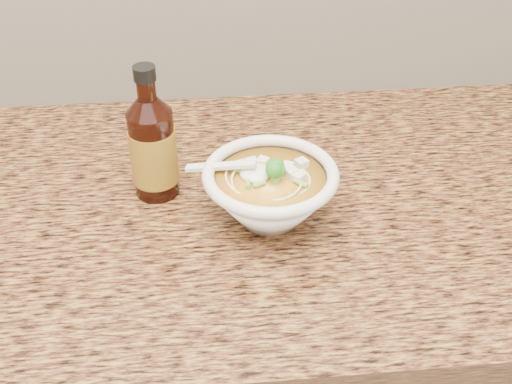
{
  "coord_description": "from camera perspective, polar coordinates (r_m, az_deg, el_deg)",
  "views": [
    {
      "loc": [
        0.1,
        0.91,
        1.49
      ],
      "look_at": [
        0.16,
        1.61,
        0.95
      ],
      "focal_mm": 45.0,
      "sensor_mm": 36.0,
      "label": 1
    }
  ],
  "objects": [
    {
      "name": "hot_sauce_bottle",
      "position": [
        0.94,
        -9.15,
        3.88
      ],
      "size": [
        0.08,
        0.08,
        0.21
      ],
      "rotation": [
        0.0,
        0.0,
        -0.27
      ],
      "color": "black",
      "rests_on": "counter_slab"
    },
    {
      "name": "counter_slab",
      "position": [
        0.98,
        -9.78,
        -1.6
      ],
      "size": [
        4.0,
        0.68,
        0.04
      ],
      "primitive_type": "cube",
      "color": "olive",
      "rests_on": "cabinet"
    },
    {
      "name": "soup_bowl",
      "position": [
        0.9,
        1.26,
        -0.17
      ],
      "size": [
        0.21,
        0.19,
        0.11
      ],
      "rotation": [
        0.0,
        0.0,
        -0.31
      ],
      "color": "white",
      "rests_on": "counter_slab"
    }
  ]
}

